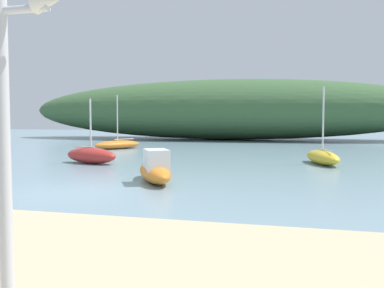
{
  "coord_description": "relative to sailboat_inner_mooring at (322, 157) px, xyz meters",
  "views": [
    {
      "loc": [
        5.94,
        -11.04,
        2.15
      ],
      "look_at": [
        1.74,
        5.63,
        1.08
      ],
      "focal_mm": 38.76,
      "sensor_mm": 36.0,
      "label": 1
    }
  ],
  "objects": [
    {
      "name": "motorboat_west_reach",
      "position": [
        -5.78,
        -7.1,
        0.09
      ],
      "size": [
        2.35,
        3.25,
        1.13
      ],
      "color": "orange",
      "rests_on": "ground"
    },
    {
      "name": "sailboat_far_left",
      "position": [
        -13.4,
        6.75,
        -0.03
      ],
      "size": [
        2.95,
        3.76,
        3.78
      ],
      "color": "orange",
      "rests_on": "ground"
    },
    {
      "name": "ground_plane",
      "position": [
        -7.16,
        -9.13,
        -0.34
      ],
      "size": [
        120.0,
        120.0,
        0.0
      ],
      "primitive_type": "plane",
      "color": "#7A99A8"
    },
    {
      "name": "sailboat_near_shore",
      "position": [
        -10.68,
        -2.3,
        0.05
      ],
      "size": [
        3.17,
        1.89,
        3.08
      ],
      "color": "#B72D28",
      "rests_on": "ground"
    },
    {
      "name": "sailboat_inner_mooring",
      "position": [
        0.0,
        0.0,
        0.0
      ],
      "size": [
        1.92,
        3.49,
        3.61
      ],
      "color": "gold",
      "rests_on": "ground"
    },
    {
      "name": "distant_hill",
      "position": [
        -8.35,
        21.79,
        2.71
      ],
      "size": [
        42.54,
        10.56,
        6.09
      ],
      "primitive_type": "ellipsoid",
      "color": "#3D6038",
      "rests_on": "ground"
    }
  ]
}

